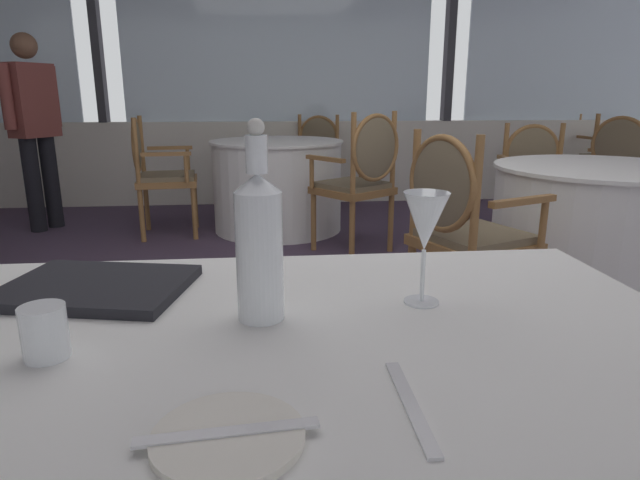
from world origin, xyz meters
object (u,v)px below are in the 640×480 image
(wine_glass, at_px, (425,224))
(dining_chair_2_2, at_px, (599,149))
(dining_chair_3_0, at_px, (155,167))
(diner_person_0, at_px, (34,122))
(dining_chair_2_0, at_px, (623,165))
(dining_chair_3_1, at_px, (362,173))
(dining_chair_0_0, at_px, (536,177))
(water_tumbler, at_px, (44,332))
(dining_chair_0_1, at_px, (461,220))
(water_bottle, at_px, (259,242))
(dining_chair_3_2, at_px, (315,154))
(menu_book, at_px, (97,287))
(side_plate, at_px, (228,437))

(wine_glass, height_order, dining_chair_2_2, wine_glass)
(dining_chair_3_0, bearing_deg, diner_person_0, 156.50)
(dining_chair_2_0, distance_m, dining_chair_3_1, 2.28)
(dining_chair_2_0, bearing_deg, dining_chair_3_1, 156.99)
(dining_chair_0_0, bearing_deg, diner_person_0, -97.96)
(water_tumbler, relative_size, dining_chair_0_1, 0.08)
(water_bottle, height_order, dining_chair_3_0, water_bottle)
(wine_glass, xyz_separation_m, dining_chair_3_2, (0.20, 4.53, -0.36))
(dining_chair_0_1, xyz_separation_m, dining_chair_3_0, (-1.76, 2.10, -0.01))
(dining_chair_3_0, bearing_deg, dining_chair_2_2, 9.05)
(wine_glass, distance_m, dining_chair_3_0, 3.74)
(water_tumbler, xyz_separation_m, dining_chair_3_2, (0.80, 4.69, -0.25))
(menu_book, relative_size, dining_chair_3_0, 0.35)
(water_bottle, distance_m, dining_chair_0_1, 1.75)
(water_bottle, distance_m, dining_chair_3_2, 4.62)
(dining_chair_0_1, bearing_deg, water_bottle, -143.84)
(water_bottle, relative_size, dining_chair_2_2, 0.37)
(water_tumbler, bearing_deg, wine_glass, 14.56)
(side_plate, height_order, wine_glass, wine_glass)
(water_bottle, xyz_separation_m, dining_chair_3_0, (-0.87, 3.58, -0.33))
(dining_chair_2_0, relative_size, dining_chair_3_2, 1.05)
(side_plate, height_order, dining_chair_0_0, dining_chair_0_0)
(dining_chair_0_0, relative_size, diner_person_0, 0.58)
(side_plate, distance_m, menu_book, 0.57)
(menu_book, height_order, dining_chair_0_1, dining_chair_0_1)
(menu_book, xyz_separation_m, dining_chair_3_2, (0.81, 4.42, -0.22))
(water_bottle, xyz_separation_m, dining_chair_2_2, (3.66, 4.81, -0.35))
(dining_chair_0_0, bearing_deg, dining_chair_3_2, -132.75)
(water_tumbler, bearing_deg, dining_chair_3_1, 71.77)
(dining_chair_2_0, distance_m, dining_chair_3_0, 3.80)
(side_plate, bearing_deg, dining_chair_2_2, 54.38)
(water_bottle, relative_size, dining_chair_3_1, 0.33)
(water_bottle, relative_size, dining_chair_0_0, 0.36)
(water_bottle, bearing_deg, dining_chair_3_1, 76.74)
(side_plate, distance_m, dining_chair_2_0, 4.71)
(dining_chair_0_1, distance_m, dining_chair_3_1, 1.43)
(dining_chair_3_1, distance_m, dining_chair_3_2, 1.70)
(dining_chair_0_1, relative_size, diner_person_0, 0.61)
(dining_chair_0_1, relative_size, dining_chair_2_2, 1.06)
(water_bottle, relative_size, dining_chair_2_0, 0.34)
(menu_book, bearing_deg, wine_glass, 1.08)
(water_bottle, height_order, dining_chair_3_2, water_bottle)
(dining_chair_0_0, height_order, dining_chair_2_0, dining_chair_2_0)
(wine_glass, distance_m, menu_book, 0.64)
(water_tumbler, distance_m, dining_chair_3_1, 3.17)
(dining_chair_0_0, bearing_deg, water_bottle, -26.98)
(wine_glass, relative_size, menu_book, 0.61)
(dining_chair_0_0, relative_size, dining_chair_2_0, 0.95)
(diner_person_0, bearing_deg, dining_chair_2_2, 37.37)
(dining_chair_0_1, bearing_deg, dining_chair_3_1, 75.69)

